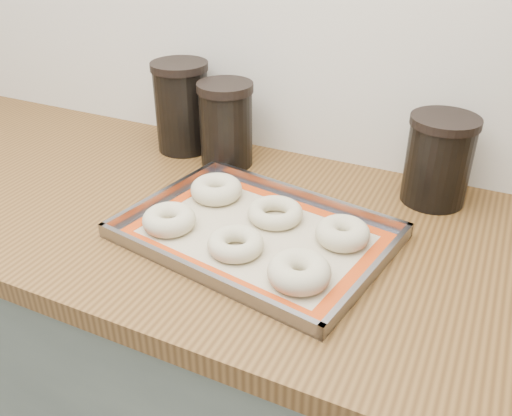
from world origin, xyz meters
The scene contains 13 objects.
cabinet centered at (0.00, 1.68, 0.43)m, with size 3.00×0.65×0.86m, color slate.
countertop centered at (0.00, 1.68, 0.88)m, with size 3.06×0.68×0.04m, color brown.
baking_tray centered at (-0.07, 1.63, 0.91)m, with size 0.51×0.40×0.03m.
baking_mat centered at (-0.07, 1.63, 0.90)m, with size 0.46×0.36×0.00m.
bagel_front_left centered at (-0.22, 1.58, 0.92)m, with size 0.10×0.10×0.04m, color beige.
bagel_front_mid centered at (-0.08, 1.57, 0.92)m, with size 0.10×0.10×0.03m, color beige.
bagel_front_right centered at (0.05, 1.53, 0.92)m, with size 0.10×0.10×0.04m, color beige.
bagel_back_left centered at (-0.20, 1.72, 0.92)m, with size 0.10×0.10×0.04m, color beige.
bagel_back_mid centered at (-0.06, 1.69, 0.92)m, with size 0.10×0.10×0.03m, color beige.
bagel_back_right centered at (0.08, 1.67, 0.92)m, with size 0.10×0.10×0.04m, color beige.
canister_left centered at (-0.39, 1.91, 1.01)m, with size 0.13×0.13×0.21m.
canister_mid centered at (-0.26, 1.88, 1.00)m, with size 0.12×0.12×0.19m.
canister_right centered at (0.19, 1.91, 0.99)m, with size 0.13×0.13×0.18m.
Camera 1 is at (0.28, 0.89, 1.44)m, focal length 38.00 mm.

